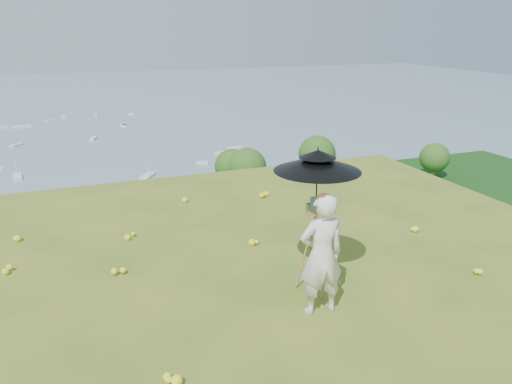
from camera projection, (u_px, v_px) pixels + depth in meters
name	position (u px, v px, depth m)	size (l,w,h in m)	color
ground	(256.00, 307.00, 7.25)	(14.00, 14.00, 0.00)	#50691E
shoreline_tier	(96.00, 273.00, 84.90)	(170.00, 28.00, 8.00)	slate
bay_water	(67.00, 113.00, 230.13)	(700.00, 700.00, 0.00)	slate
slope_trees	(108.00, 257.00, 42.92)	(110.00, 50.00, 6.00)	#275018
harbor_town	(92.00, 238.00, 82.85)	(110.00, 22.00, 5.00)	silver
moored_boats	(32.00, 153.00, 155.86)	(140.00, 140.00, 0.70)	silver
wildflowers	(250.00, 295.00, 7.46)	(10.00, 10.50, 0.12)	yellow
painter	(321.00, 255.00, 6.86)	(0.65, 0.42, 1.78)	white
field_easel	(315.00, 244.00, 7.47)	(0.59, 0.59, 1.55)	#9F6442
sun_umbrella	(317.00, 180.00, 7.19)	(1.26, 1.26, 0.99)	black
painter_cap	(324.00, 197.00, 6.59)	(0.21, 0.25, 0.10)	#E27C80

